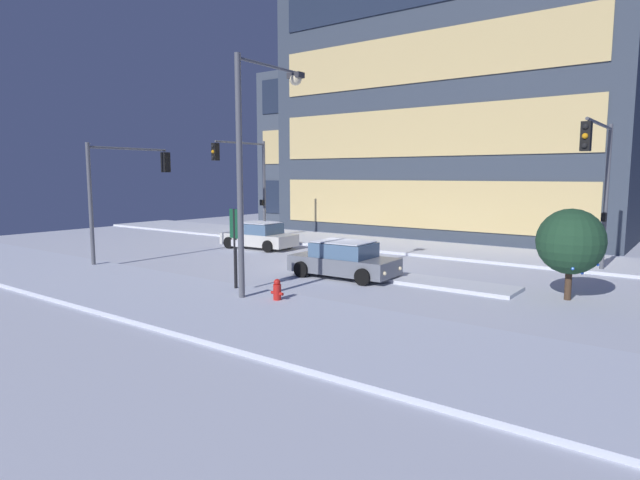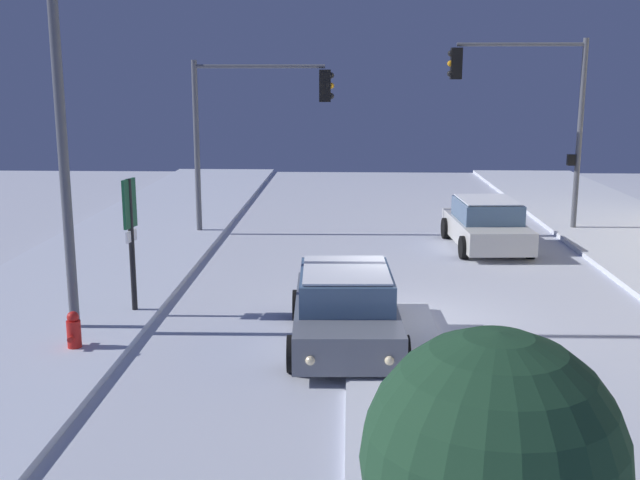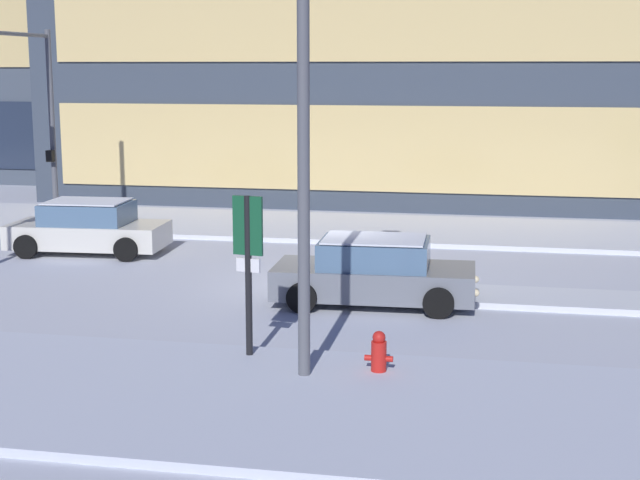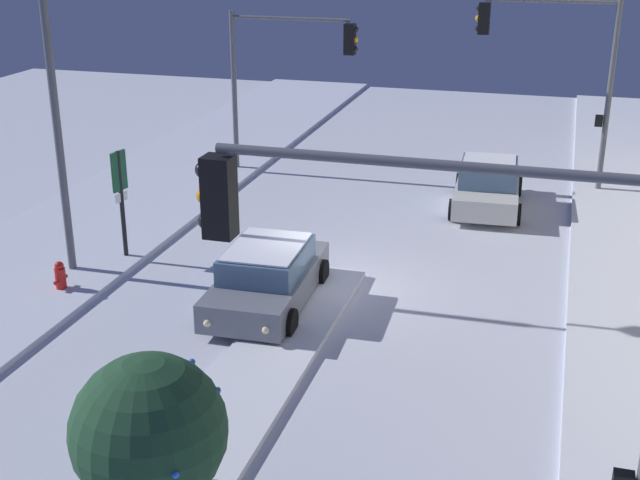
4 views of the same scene
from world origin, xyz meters
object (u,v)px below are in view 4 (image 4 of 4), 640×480
Objects in this scene: car_far at (488,186)px; traffic_light_corner_near_left at (284,63)px; traffic_light_corner_far_right at (471,314)px; decorated_tree_median at (149,431)px; car_near at (267,277)px; fire_hydrant at (61,278)px; traffic_light_corner_far_left at (558,59)px; parking_info_sign at (121,192)px; street_lamp_arched at (85,71)px.

car_far is 8.10m from traffic_light_corner_near_left.
decorated_tree_median is (-0.05, -4.26, -2.39)m from traffic_light_corner_far_right.
car_near is at bearing 150.83° from car_far.
car_near is 9.65m from car_far.
traffic_light_corner_far_right reaches higher than fire_hydrant.
fire_hydrant is at bearing -83.32° from car_near.
traffic_light_corner_near_left reaches higher than car_near.
car_near reaches higher than fire_hydrant.
fire_hydrant is at bearing 132.37° from car_far.
car_far is at bearing 135.67° from fire_hydrant.
fire_hydrant is 9.88m from decorated_tree_median.
car_far is at bearing 57.08° from traffic_light_corner_far_left.
traffic_light_corner_far_right is (8.31, 5.50, 3.66)m from car_near.
street_lamp_arched is at bearing -80.65° from parking_info_sign.
street_lamp_arched reaches higher than parking_info_sign.
car_far is 13.23m from fire_hydrant.
decorated_tree_median reaches higher than car_near.
traffic_light_corner_near_left is 6.72× the size of fire_hydrant.
fire_hydrant is 0.28× the size of parking_info_sign.
street_lamp_arched is at bearing -98.85° from traffic_light_corner_near_left.
decorated_tree_median is (8.25, 1.24, 1.27)m from car_near.
car_far is 0.56× the size of street_lamp_arched.
traffic_light_corner_far_right reaches higher than traffic_light_corner_near_left.
traffic_light_corner_far_right is at bearing 89.30° from decorated_tree_median.
traffic_light_corner_near_left is 1.82× the size of decorated_tree_median.
traffic_light_corner_far_left reaches higher than car_far.
parking_info_sign is (-1.59, -4.57, 1.20)m from car_near.
traffic_light_corner_near_left is at bearing 79.40° from street_lamp_arched.
traffic_light_corner_far_right is 13.54m from fire_hydrant.
traffic_light_corner_far_right is at bearing -42.72° from street_lamp_arched.
traffic_light_corner_far_right is at bearing -65.54° from traffic_light_corner_near_left.
traffic_light_corner_far_right is 2.04× the size of decorated_tree_median.
car_far is 0.71× the size of traffic_light_corner_far_left.
traffic_light_corner_far_right reaches higher than car_far.
car_near is at bearing -9.84° from parking_info_sign.
parking_info_sign is (7.09, -8.77, 1.20)m from car_far.
car_near is 0.72× the size of traffic_light_corner_far_left.
car_far is (-8.68, 4.21, -0.00)m from car_near.
parking_info_sign is at bearing -111.40° from car_near.
street_lamp_arched is at bearing 129.92° from car_far.
traffic_light_corner_far_right is at bearing -178.97° from car_far.
traffic_light_corner_far_right is at bearing 31.32° from car_near.
street_lamp_arched reaches higher than traffic_light_corner_far_left.
street_lamp_arched reaches higher than traffic_light_corner_far_right.
decorated_tree_median is (18.65, 4.25, -1.97)m from traffic_light_corner_near_left.
decorated_tree_median is at bearing 76.54° from traffic_light_corner_far_left.
traffic_light_corner_far_right is 1.12× the size of traffic_light_corner_near_left.
car_near is 1.47× the size of decorated_tree_median.
car_far is at bearing 41.47° from street_lamp_arched.
fire_hydrant is at bearing -139.96° from decorated_tree_median.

